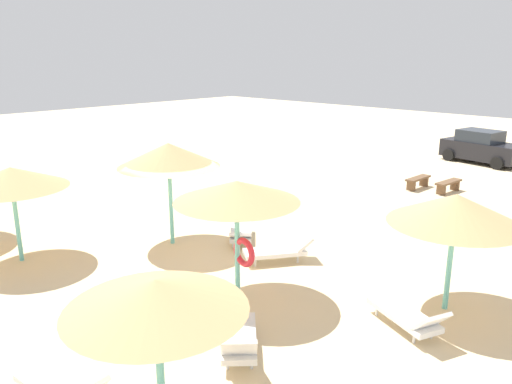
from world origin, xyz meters
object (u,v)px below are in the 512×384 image
lounger_6 (280,250)px  parked_car (482,147)px  lounger_4 (408,316)px  bench_0 (418,181)px  parasol_1 (169,155)px  lounger_0 (239,339)px  parasol_2 (11,178)px  lounger_1 (241,232)px  bench_1 (448,184)px  parasol_0 (237,193)px  parasol_4 (455,209)px  parasol_5 (156,295)px

lounger_6 → parked_car: 17.31m
lounger_4 → bench_0: bearing=115.5°
parasol_1 → parked_car: (2.31, 18.50, -1.91)m
lounger_0 → parasol_2: bearing=-172.4°
lounger_1 → bench_0: 9.77m
bench_1 → lounger_6: bearing=-91.9°
parasol_0 → bench_1: size_ratio=1.88×
parasol_2 → parked_car: size_ratio=0.69×
bench_0 → bench_1: size_ratio=0.99×
lounger_4 → lounger_1: bearing=169.2°
lounger_0 → lounger_6: 4.61m
parasol_1 → lounger_1: 3.20m
parasol_4 → lounger_4: (-0.18, -1.43, -2.03)m
parasol_1 → parasol_2: 4.23m
lounger_6 → parasol_0: bearing=-73.5°
parasol_4 → parasol_5: (-1.45, -6.71, -0.07)m
parasol_4 → parked_car: bearing=108.0°
parasol_0 → parasol_4: bearing=36.6°
bench_1 → lounger_0: bearing=-81.7°
parasol_0 → parasol_5: bearing=-58.7°
parasol_0 → parked_car: size_ratio=0.68×
lounger_4 → parked_car: size_ratio=0.47×
parasol_0 → parasol_2: parasol_0 is taller
bench_1 → parasol_5: bearing=-80.7°
parasol_0 → parasol_2: (-5.91, -2.66, -0.18)m
parasol_2 → parasol_5: (8.27, -1.22, -0.09)m
lounger_6 → parasol_5: bearing=-63.8°
parasol_4 → lounger_1: size_ratio=1.57×
parasol_0 → parasol_5: 4.56m
parasol_4 → lounger_0: size_ratio=1.63×
parasol_1 → lounger_0: parasol_1 is taller
parasol_0 → parasol_5: parasol_0 is taller
lounger_4 → parasol_5: bearing=-103.5°
lounger_0 → parasol_1: bearing=154.4°
bench_1 → bench_0: bearing=-168.2°
parasol_4 → lounger_1: parasol_4 is taller
parasol_0 → parked_car: (-1.63, 19.56, -1.73)m
parasol_1 → bench_1: parasol_1 is taller
parasol_2 → lounger_4: 10.57m
bench_0 → parked_car: (-0.07, 7.26, 0.48)m
parasol_1 → bench_1: (3.60, 11.49, -2.38)m
parasol_1 → lounger_0: bearing=-25.6°
lounger_0 → bench_0: 14.33m
parasol_2 → parasol_0: bearing=24.3°
parasol_2 → bench_0: 15.71m
bench_0 → parasol_0: bearing=-82.7°
lounger_0 → lounger_4: 3.59m
parasol_2 → bench_1: size_ratio=1.92×
parasol_2 → parasol_5: parasol_2 is taller
lounger_1 → bench_0: (0.93, 9.73, 0.04)m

